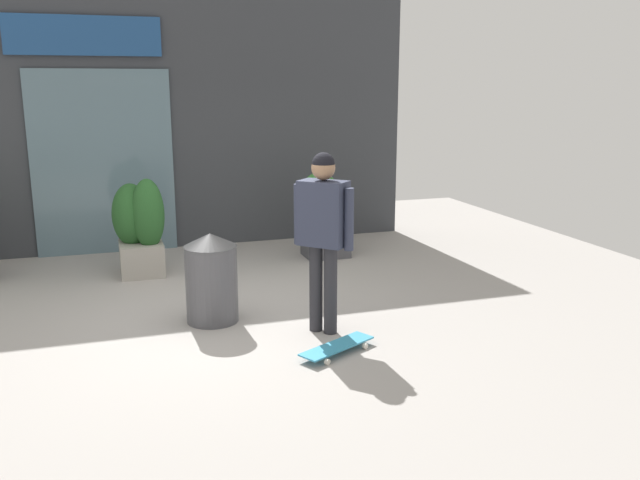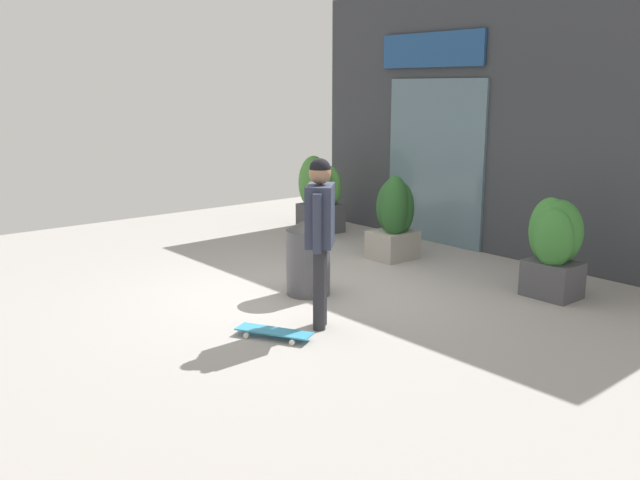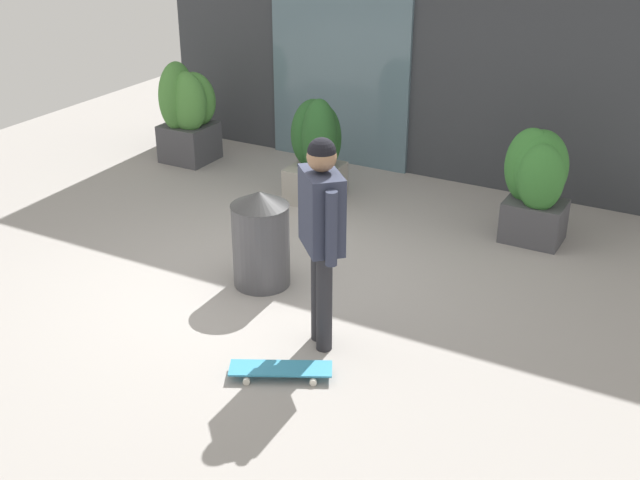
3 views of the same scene
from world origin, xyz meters
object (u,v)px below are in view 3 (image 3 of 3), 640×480
planter_box_left (187,110)px  planter_box_right (537,179)px  skateboarder (322,222)px  trash_bin (261,238)px  planter_box_mid (317,146)px  skateboard (281,369)px

planter_box_left → planter_box_right: size_ratio=1.11×
planter_box_left → skateboarder: bearing=-39.8°
skateboarder → planter_box_left: size_ratio=1.34×
trash_bin → planter_box_mid: bearing=105.3°
skateboard → planter_box_right: (0.99, 3.39, 0.60)m
trash_bin → skateboard: bearing=-52.0°
skateboarder → skateboard: bearing=40.6°
planter_box_right → trash_bin: size_ratio=1.28×
skateboarder → skateboard: (-0.05, -0.56, -1.03)m
planter_box_left → trash_bin: size_ratio=1.42×
planter_box_mid → planter_box_left: bearing=170.8°
skateboard → planter_box_right: planter_box_right is taller
planter_box_left → planter_box_mid: bearing=-9.2°
skateboard → planter_box_mid: (-1.50, 3.27, 0.58)m
skateboarder → planter_box_right: (0.94, 2.83, -0.43)m
skateboarder → trash_bin: bearing=-77.0°
skateboarder → planter_box_right: bearing=-152.4°
skateboarder → planter_box_right: skateboarder is taller
planter_box_right → planter_box_mid: 2.50m
skateboard → planter_box_right: size_ratio=0.67×
skateboard → planter_box_left: size_ratio=0.61×
planter_box_right → planter_box_mid: size_ratio=0.96×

